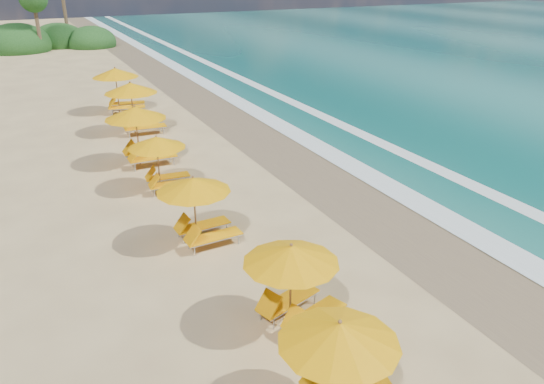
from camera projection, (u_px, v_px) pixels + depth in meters
ground at (272, 225)px, 17.40m from camera, size 160.00×160.00×0.00m
wet_sand at (372, 203)px, 19.00m from camera, size 4.00×160.00×0.01m
surf_foam at (430, 190)px, 20.07m from camera, size 4.00×160.00×0.01m
station_2 at (346, 363)px, 9.57m from camera, size 2.71×2.59×2.25m
station_3 at (296, 278)px, 12.16m from camera, size 2.86×2.79×2.25m
station_4 at (200, 205)px, 15.84m from camera, size 2.52×2.35×2.25m
station_5 at (163, 159)px, 19.73m from camera, size 2.46×2.31×2.17m
station_6 at (142, 131)px, 22.23m from camera, size 2.77×2.55×2.59m
station_7 at (136, 104)px, 26.40m from camera, size 2.94×2.73×2.65m
station_8 at (120, 87)px, 30.15m from camera, size 3.18×3.05×2.62m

